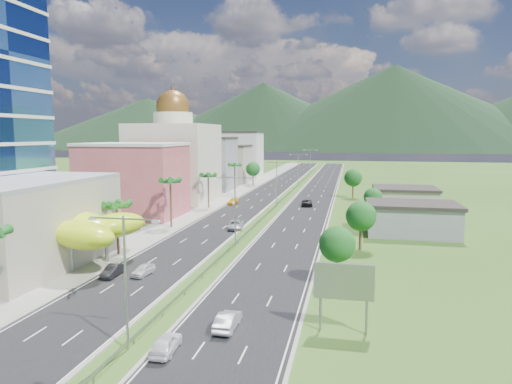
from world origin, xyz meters
The scene contains 37 objects.
ground centered at (0.00, 0.00, 0.00)m, with size 500.00×500.00×0.00m, color #2D5119.
road_left centered at (-7.50, 90.00, 0.02)m, with size 11.00×260.00×0.04m, color black.
road_right centered at (7.50, 90.00, 0.02)m, with size 11.00×260.00×0.04m, color black.
sidewalk_left centered at (-17.00, 90.00, 0.06)m, with size 7.00×260.00×0.12m, color gray.
median_guardrail centered at (0.00, 71.99, 0.62)m, with size 0.10×216.06×0.76m.
streetlight_median_a centered at (0.00, -25.00, 6.75)m, with size 6.04×0.25×11.00m.
streetlight_median_b centered at (0.00, 10.00, 6.75)m, with size 6.04×0.25×11.00m.
streetlight_median_c centered at (0.00, 50.00, 6.75)m, with size 6.04×0.25×11.00m.
streetlight_median_d centered at (0.00, 95.00, 6.75)m, with size 6.04×0.25×11.00m.
streetlight_median_e centered at (0.00, 140.00, 6.75)m, with size 6.04×0.25×11.00m.
lime_canopy centered at (-20.00, -4.00, 4.99)m, with size 18.00×15.00×7.40m.
pink_shophouse centered at (-28.00, 32.00, 7.50)m, with size 20.00×15.00×15.00m, color #BE4E56.
domed_building centered at (-28.00, 55.00, 11.35)m, with size 20.00×20.00×28.70m.
midrise_grey centered at (-27.00, 80.00, 8.00)m, with size 16.00×15.00×16.00m, color gray.
midrise_beige centered at (-27.00, 102.00, 6.50)m, with size 16.00×15.00×13.00m, color #A69A89.
midrise_white centered at (-27.00, 125.00, 9.00)m, with size 16.00×15.00×18.00m, color silver.
billboard centered at (17.00, -18.00, 4.42)m, with size 5.20×0.35×6.20m.
shed_near centered at (28.00, 25.00, 2.50)m, with size 15.00×10.00×5.00m, color gray.
shed_far centered at (30.00, 55.00, 2.20)m, with size 14.00×12.00×4.40m, color #A69A89.
palm_tree_b centered at (-15.50, 2.00, 7.06)m, with size 3.60×3.60×8.10m.
palm_tree_c centered at (-15.50, 22.00, 8.50)m, with size 3.60×3.60×9.60m.
palm_tree_d centered at (-15.50, 45.00, 7.54)m, with size 3.60×3.60×8.60m.
palm_tree_e centered at (-15.50, 70.00, 8.31)m, with size 3.60×3.60×9.40m.
leafy_tree_lfar centered at (-15.50, 95.00, 5.58)m, with size 4.90×4.90×8.05m.
leafy_tree_ra centered at (16.00, -5.00, 4.78)m, with size 4.20×4.20×6.90m.
leafy_tree_rb centered at (19.00, 12.00, 5.18)m, with size 4.55×4.55×7.47m.
leafy_tree_rc centered at (22.00, 40.00, 4.37)m, with size 3.85×3.85×6.33m.
leafy_tree_rd centered at (18.00, 70.00, 5.58)m, with size 4.90×4.90×8.05m.
mountain_ridge centered at (60.00, 450.00, 0.00)m, with size 860.00×140.00×90.00m, color black, non-canonical shape.
car_white_near_left centered at (-7.53, -6.51, 0.70)m, with size 1.57×3.89×1.33m, color white.
car_dark_left centered at (-11.05, -7.60, 0.73)m, with size 1.45×4.16×1.37m, color black.
car_silver_mid_left centered at (-3.20, 22.87, 0.83)m, with size 2.61×5.66×1.57m, color #B2B5BA.
car_yellow_far_left centered at (-11.36, 52.15, 0.75)m, with size 1.99×4.88×1.42m, color gold.
car_white_near_right centered at (3.20, -24.81, 0.76)m, with size 1.71×4.24×1.45m, color white.
car_silver_right centered at (6.85, -19.48, 0.80)m, with size 1.60×4.58×1.51m, color #B1B3B9.
car_dark_far_right centered at (7.02, 53.11, 0.82)m, with size 2.59×5.62×1.56m, color black.
motorcycle centered at (-11.73, -14.97, 0.69)m, with size 0.62×2.05×1.31m, color black.
Camera 1 is at (17.34, -57.22, 17.34)m, focal length 32.00 mm.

